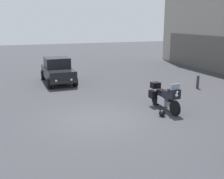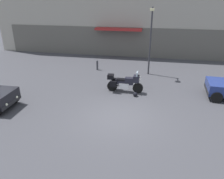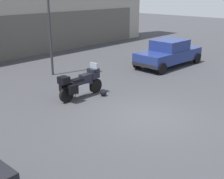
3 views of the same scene
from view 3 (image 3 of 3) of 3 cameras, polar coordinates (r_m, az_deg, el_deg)
ground_plane at (r=10.72m, az=6.57°, el=-5.26°), size 80.00×80.00×0.00m
motorcycle at (r=12.42m, az=-6.04°, el=1.18°), size 2.26×0.76×1.36m
helmet at (r=12.67m, az=-1.68°, el=-0.64°), size 0.28×0.28×0.28m
car_sedan_far at (r=17.93m, az=10.86°, el=6.90°), size 4.64×2.08×1.56m
streetlamp_curbside at (r=15.56m, az=-11.65°, el=13.26°), size 0.28×0.94×4.89m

